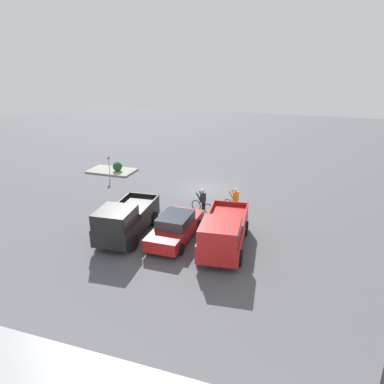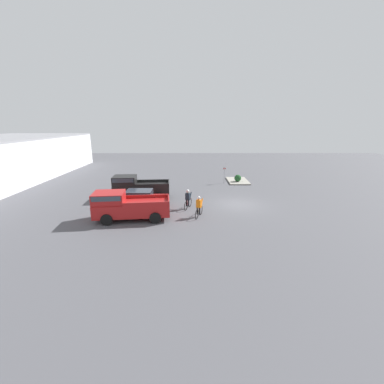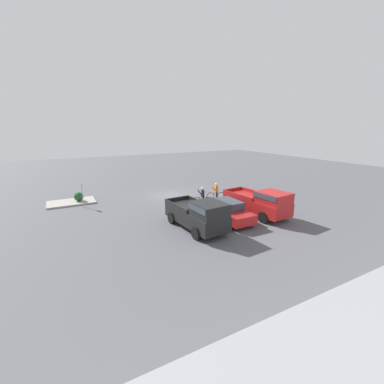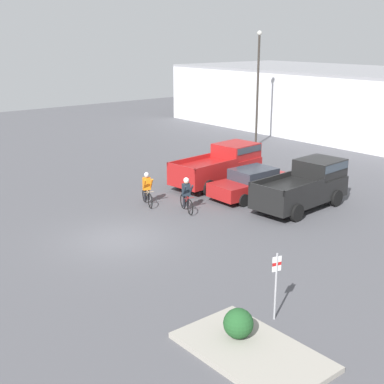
% 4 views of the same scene
% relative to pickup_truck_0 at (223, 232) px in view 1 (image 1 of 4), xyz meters
% --- Properties ---
extents(ground_plane, '(80.00, 80.00, 0.00)m').
position_rel_pickup_truck_0_xyz_m(ground_plane, '(3.60, -8.93, -1.11)').
color(ground_plane, '#4C4C51').
extents(pickup_truck_0, '(2.72, 5.66, 2.13)m').
position_rel_pickup_truck_0_xyz_m(pickup_truck_0, '(0.00, 0.00, 0.00)').
color(pickup_truck_0, maroon).
rests_on(pickup_truck_0, ground_plane).
extents(sedan_0, '(2.02, 4.79, 1.49)m').
position_rel_pickup_truck_0_xyz_m(sedan_0, '(2.85, -0.43, -0.37)').
color(sedan_0, maroon).
rests_on(sedan_0, ground_plane).
extents(pickup_truck_1, '(2.52, 5.33, 2.18)m').
position_rel_pickup_truck_0_xyz_m(pickup_truck_1, '(5.61, 0.31, 0.02)').
color(pickup_truck_1, black).
rests_on(pickup_truck_1, ground_plane).
extents(cyclist_0, '(1.67, 0.66, 1.67)m').
position_rel_pickup_truck_0_xyz_m(cyclist_0, '(2.53, -4.55, -0.27)').
color(cyclist_0, black).
rests_on(cyclist_0, ground_plane).
extents(cyclist_1, '(1.69, 0.67, 1.66)m').
position_rel_pickup_truck_0_xyz_m(cyclist_1, '(0.53, -5.41, -0.30)').
color(cyclist_1, black).
rests_on(cyclist_1, ground_plane).
extents(fire_lane_sign, '(0.09, 0.30, 2.08)m').
position_rel_pickup_truck_0_xyz_m(fire_lane_sign, '(11.94, -8.81, 0.15)').
color(fire_lane_sign, '#9E9EA3').
rests_on(fire_lane_sign, ground_plane).
extents(curb_island, '(4.02, 2.41, 0.15)m').
position_rel_pickup_truck_0_xyz_m(curb_island, '(12.79, -10.60, -1.03)').
color(curb_island, gray).
rests_on(curb_island, ground_plane).
extents(shrub, '(0.82, 0.82, 0.82)m').
position_rel_pickup_truck_0_xyz_m(shrub, '(12.14, -10.48, -0.55)').
color(shrub, '#1E4C23').
rests_on(shrub, curb_island).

